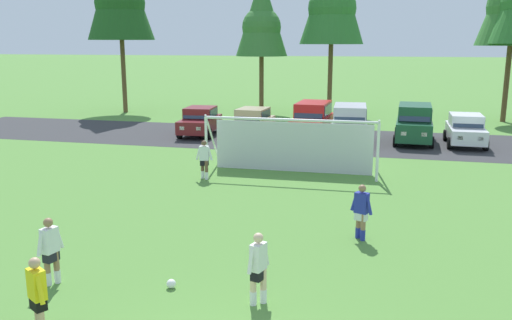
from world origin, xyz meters
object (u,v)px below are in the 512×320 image
object	(u,v)px
soccer_goal	(292,144)
player_midfield_center	(204,160)
parked_car_slot_far_left	(200,121)
parked_car_slot_center	(350,124)
soccer_ball	(171,284)
player_winger_left	(258,269)
player_striker_near	(361,212)
player_defender_far	(51,251)
parked_car_slot_center_right	(414,123)
parked_car_slot_right	(466,130)
parked_car_slot_left	(252,122)
parked_car_slot_center_left	(313,120)
referee	(38,297)

from	to	relation	value
soccer_goal	player_midfield_center	size ratio (longest dim) A/B	4.54
parked_car_slot_far_left	parked_car_slot_center	world-z (taller)	parked_car_slot_center
soccer_ball	parked_car_slot_far_left	bearing A→B (deg)	107.72
soccer_ball	player_winger_left	distance (m)	2.28
player_striker_near	player_defender_far	xyz separation A→B (m)	(-6.92, -4.74, 0.00)
parked_car_slot_center_right	parked_car_slot_right	bearing A→B (deg)	-4.26
soccer_goal	parked_car_slot_left	bearing A→B (deg)	114.98
player_midfield_center	parked_car_slot_far_left	distance (m)	10.86
player_winger_left	parked_car_slot_left	distance (m)	21.17
parked_car_slot_left	parked_car_slot_center_left	size ratio (longest dim) A/B	0.92
parked_car_slot_far_left	parked_car_slot_center_right	bearing A→B (deg)	2.54
soccer_ball	player_midfield_center	xyz separation A→B (m)	(-2.60, 9.87, 0.71)
parked_car_slot_center	parked_car_slot_center_right	distance (m)	3.73
player_midfield_center	parked_car_slot_right	distance (m)	15.65
parked_car_slot_center_left	parked_car_slot_center	xyz separation A→B (m)	(2.24, -1.03, 0.00)
player_striker_near	parked_car_slot_center_right	xyz separation A→B (m)	(2.13, 16.32, 0.29)
player_striker_near	parked_car_slot_right	xyz separation A→B (m)	(4.87, 16.11, 0.05)
soccer_ball	parked_car_slot_left	bearing A→B (deg)	98.88
soccer_ball	soccer_goal	world-z (taller)	soccer_goal
parked_car_slot_left	parked_car_slot_center_left	world-z (taller)	parked_car_slot_center_left
soccer_ball	player_defender_far	size ratio (longest dim) A/B	0.13
parked_car_slot_center_left	parked_car_slot_center	size ratio (longest dim) A/B	1.00
soccer_goal	referee	xyz separation A→B (m)	(-2.40, -14.41, -0.47)
parked_car_slot_center	player_striker_near	bearing A→B (deg)	-84.70
player_winger_left	parked_car_slot_center_left	world-z (taller)	parked_car_slot_center_left
parked_car_slot_center_left	parked_car_slot_center_right	world-z (taller)	same
player_defender_far	parked_car_slot_center	distance (m)	20.65
player_striker_near	soccer_ball	bearing A→B (deg)	-133.82
player_winger_left	parked_car_slot_far_left	distance (m)	22.02
parked_car_slot_far_left	referee	bearing A→B (deg)	-78.12
soccer_goal	parked_car_slot_center_left	distance (m)	8.63
parked_car_slot_far_left	parked_car_slot_left	xyz separation A→B (m)	(3.24, 0.20, 0.00)
player_winger_left	player_striker_near	bearing A→B (deg)	66.60
player_winger_left	parked_car_slot_center_right	xyz separation A→B (m)	(4.10, 20.85, 0.29)
parked_car_slot_far_left	parked_car_slot_center_right	world-z (taller)	parked_car_slot_center_right
soccer_goal	parked_car_slot_center_left	size ratio (longest dim) A/B	1.59
player_striker_near	parked_car_slot_right	world-z (taller)	parked_car_slot_right
parked_car_slot_left	parked_car_slot_center_right	xyz separation A→B (m)	(9.41, 0.36, 0.24)
player_winger_left	parked_car_slot_far_left	xyz separation A→B (m)	(-8.55, 20.29, 0.05)
referee	player_winger_left	size ratio (longest dim) A/B	1.00
parked_car_slot_left	parked_car_slot_right	xyz separation A→B (m)	(12.14, 0.16, 0.00)
parked_car_slot_left	parked_car_slot_center	size ratio (longest dim) A/B	0.92
soccer_goal	player_winger_left	world-z (taller)	soccer_goal
player_defender_far	player_winger_left	world-z (taller)	same
parked_car_slot_center_left	parked_car_slot_center_right	size ratio (longest dim) A/B	1.00
player_defender_far	parked_car_slot_far_left	size ratio (longest dim) A/B	0.38
soccer_ball	parked_car_slot_left	xyz separation A→B (m)	(-3.16, 20.24, 0.77)
parked_car_slot_left	parked_car_slot_center	bearing A→B (deg)	-7.71
referee	player_striker_near	size ratio (longest dim) A/B	1.00
soccer_goal	parked_car_slot_left	distance (m)	9.26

